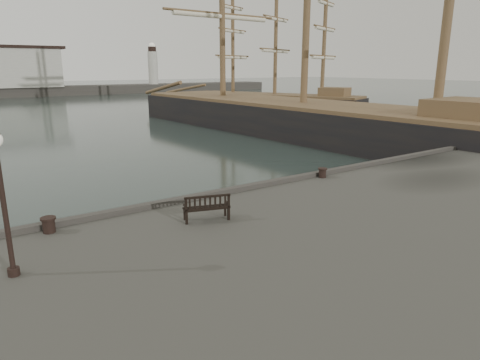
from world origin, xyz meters
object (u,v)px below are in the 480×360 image
Objects in this scene: bollard_right at (322,173)px; tall_ship_main at (303,126)px; tall_ship_far at (274,106)px; bollard_left at (49,225)px; lamp_post at (1,183)px; bench at (207,212)px.

bollard_right is 0.01× the size of tall_ship_main.
tall_ship_far is at bearing 54.38° from tall_ship_main.
bollard_right is (11.11, 0.06, -0.02)m from bollard_left.
lamp_post is (-12.34, -2.42, 1.99)m from bollard_right.
bollard_right is at bearing -149.42° from tall_ship_far.
bollard_right is at bearing 11.10° from lamp_post.
tall_ship_main is (26.99, 19.47, -2.91)m from lamp_post.
tall_ship_far is (11.91, 18.82, -0.11)m from tall_ship_main.
tall_ship_far is at bearing 66.43° from bench.
bollard_right is 22.49m from tall_ship_main.
bench is 4.60m from bollard_left.
bollard_left is at bearing -149.70° from tall_ship_main.
bollard_right is 0.02× the size of tall_ship_far.
bench is 7.06m from bollard_right.
bollard_right is at bearing -133.97° from tall_ship_main.
bench is at bearing -165.54° from bollard_right.
bollard_right is (6.83, 1.76, -0.06)m from bench.
tall_ship_far is at bearing 43.64° from bollard_left.
tall_ship_far is (37.67, 35.92, -1.05)m from bollard_left.
bench is 3.64× the size of bollard_right.
lamp_post is 54.67m from tall_ship_far.
tall_ship_far is (33.40, 37.63, -1.08)m from bench.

